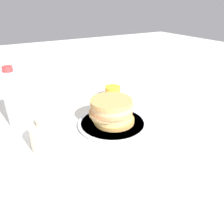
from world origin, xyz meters
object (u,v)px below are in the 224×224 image
plate (112,123)px  cream_jug (49,135)px  water_bottle_near (14,99)px  juice_glass (113,93)px  pancake_stack (112,111)px

plate → cream_jug: cream_jug is taller
cream_jug → water_bottle_near: bearing=16.6°
cream_jug → juice_glass: bearing=-58.0°
plate → juice_glass: 0.25m
pancake_stack → juice_glass: size_ratio=2.28×
pancake_stack → water_bottle_near: size_ratio=0.74×
pancake_stack → juice_glass: bearing=-31.3°
pancake_stack → water_bottle_near: 0.36m
pancake_stack → juice_glass: (0.21, -0.13, -0.03)m
plate → juice_glass: size_ratio=3.55×
juice_glass → water_bottle_near: (-0.03, 0.43, 0.08)m
cream_jug → water_bottle_near: (0.20, 0.06, 0.06)m
water_bottle_near → juice_glass: bearing=-86.1°
pancake_stack → juice_glass: 0.25m
plate → pancake_stack: bearing=98.5°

